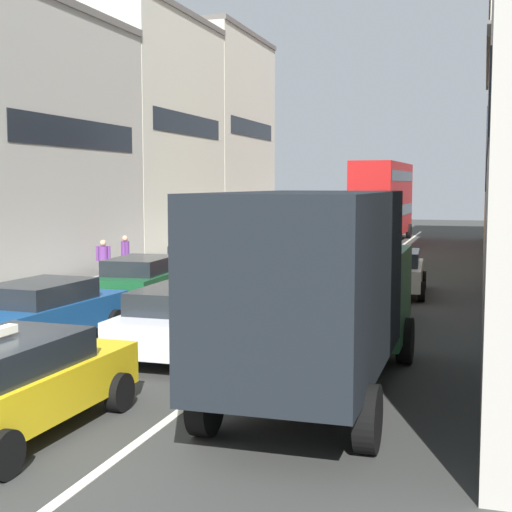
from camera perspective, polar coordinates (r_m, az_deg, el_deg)
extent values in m
plane|color=#363735|center=(11.17, -19.24, -14.06)|extent=(140.00, 140.00, 0.00)
cube|color=#BABABA|center=(31.47, -7.33, -1.06)|extent=(2.60, 64.00, 0.14)
cube|color=silver|center=(29.75, 1.46, -1.52)|extent=(0.16, 60.00, 0.01)
cube|color=silver|center=(29.02, 7.93, -1.76)|extent=(0.16, 60.00, 0.01)
cube|color=#B2ADA3|center=(30.97, -19.26, 7.92)|extent=(7.00, 10.90, 10.23)
cube|color=black|center=(29.05, -13.64, 9.26)|extent=(0.02, 8.80, 1.10)
cube|color=beige|center=(40.40, -9.88, 9.05)|extent=(7.00, 10.90, 12.36)
cube|color=black|center=(38.97, -5.22, 10.15)|extent=(0.02, 8.80, 1.10)
cube|color=#66605B|center=(41.27, -10.04, 17.85)|extent=(7.20, 10.90, 0.30)
cube|color=beige|center=(50.46, -4.11, 8.99)|extent=(7.00, 10.90, 13.37)
cube|color=black|center=(49.33, -0.26, 9.86)|extent=(0.02, 8.80, 1.10)
cube|color=#66605B|center=(51.31, -4.17, 16.63)|extent=(7.20, 10.90, 0.30)
cube|color=black|center=(47.05, 17.55, 9.90)|extent=(0.02, 8.80, 1.10)
cube|color=black|center=(35.94, 17.51, 8.00)|extent=(0.02, 8.80, 1.10)
cube|color=black|center=(24.91, 17.47, 6.16)|extent=(0.02, 8.80, 1.10)
cube|color=black|center=(13.95, 17.64, 9.99)|extent=(0.02, 8.80, 1.10)
cube|color=#1E5933|center=(15.43, 7.16, -2.89)|extent=(2.41, 2.41, 1.90)
cube|color=black|center=(16.56, 7.89, -0.99)|extent=(2.02, 0.04, 0.70)
cube|color=black|center=(11.67, 4.03, -1.89)|extent=(2.43, 5.45, 2.80)
cube|color=white|center=(11.97, -1.64, -0.34)|extent=(0.05, 4.48, 0.90)
cylinder|color=black|center=(15.92, 2.88, -6.07)|extent=(0.30, 0.96, 0.96)
cylinder|color=black|center=(15.52, 11.56, -6.48)|extent=(0.30, 0.96, 0.96)
cylinder|color=black|center=(11.03, -3.97, -11.38)|extent=(0.30, 0.96, 0.96)
cylinder|color=black|center=(10.45, 8.71, -12.41)|extent=(0.30, 0.96, 0.96)
cube|color=yellow|center=(11.56, -18.28, -9.87)|extent=(1.92, 4.35, 0.70)
cube|color=#1E2328|center=(11.27, -18.99, -7.36)|extent=(1.65, 2.45, 0.52)
cube|color=#F2EACC|center=(11.20, -19.05, -5.51)|extent=(0.17, 0.44, 0.12)
cylinder|color=black|center=(13.31, -17.59, -9.36)|extent=(0.24, 0.65, 0.64)
cylinder|color=black|center=(12.34, -10.58, -10.39)|extent=(0.24, 0.65, 0.64)
cylinder|color=black|center=(10.03, -19.10, -14.41)|extent=(0.24, 0.65, 0.64)
cube|color=silver|center=(16.13, -5.63, -5.24)|extent=(1.81, 4.30, 0.70)
cube|color=#1E2328|center=(15.85, -5.93, -3.38)|extent=(1.59, 2.41, 0.52)
cylinder|color=black|center=(17.87, -6.53, -5.33)|extent=(0.22, 0.64, 0.64)
cylinder|color=black|center=(17.23, -0.89, -5.70)|extent=(0.22, 0.64, 0.64)
cylinder|color=black|center=(15.30, -10.96, -7.26)|extent=(0.22, 0.64, 0.64)
cylinder|color=black|center=(14.54, -4.49, -7.85)|extent=(0.22, 0.64, 0.64)
cube|color=#194C8C|center=(17.62, -16.00, -4.51)|extent=(2.04, 4.39, 0.70)
cube|color=#1E2328|center=(17.37, -16.44, -2.79)|extent=(1.72, 2.49, 0.52)
cylinder|color=black|center=(19.38, -15.59, -4.64)|extent=(0.26, 0.65, 0.64)
cylinder|color=black|center=(18.37, -10.93, -5.10)|extent=(0.26, 0.65, 0.64)
cylinder|color=black|center=(16.00, -16.43, -6.82)|extent=(0.26, 0.65, 0.64)
cube|color=black|center=(20.86, -0.15, -2.74)|extent=(2.09, 4.41, 0.70)
cube|color=#1E2328|center=(20.60, -0.35, -1.28)|extent=(1.74, 2.51, 0.52)
cylinder|color=black|center=(22.59, -0.97, -2.99)|extent=(0.26, 0.65, 0.64)
cylinder|color=black|center=(21.97, 3.48, -3.25)|extent=(0.26, 0.65, 0.64)
cylinder|color=black|center=(19.95, -4.15, -4.16)|extent=(0.26, 0.65, 0.64)
cylinder|color=black|center=(19.24, 0.82, -4.51)|extent=(0.26, 0.65, 0.64)
cube|color=#19592D|center=(22.65, -8.77, -2.14)|extent=(2.06, 4.40, 0.70)
cube|color=#1E2328|center=(22.40, -8.98, -0.79)|extent=(1.73, 2.50, 0.52)
cylinder|color=black|center=(24.39, -9.44, -2.43)|extent=(0.26, 0.65, 0.64)
cylinder|color=black|center=(23.73, -5.35, -2.60)|extent=(0.26, 0.65, 0.64)
cylinder|color=black|center=(21.77, -12.47, -3.46)|extent=(0.26, 0.65, 0.64)
cylinder|color=black|center=(21.02, -7.96, -3.69)|extent=(0.26, 0.65, 0.64)
cube|color=#A51E1E|center=(26.21, 3.32, -1.04)|extent=(2.03, 4.39, 0.70)
cube|color=#1E2328|center=(25.96, 3.20, 0.14)|extent=(1.71, 2.49, 0.52)
cylinder|color=black|center=(27.91, 2.39, -1.35)|extent=(0.25, 0.65, 0.64)
cylinder|color=black|center=(27.40, 6.06, -1.51)|extent=(0.25, 0.65, 0.64)
cylinder|color=black|center=(25.16, 0.33, -2.11)|extent=(0.25, 0.65, 0.64)
cylinder|color=black|center=(24.60, 4.36, -2.30)|extent=(0.25, 0.65, 0.64)
cube|color=gray|center=(27.22, -4.09, -0.79)|extent=(2.00, 4.38, 0.70)
cube|color=#1E2328|center=(26.98, -4.27, 0.34)|extent=(1.69, 2.48, 0.52)
cylinder|color=black|center=(28.96, -4.57, -1.11)|extent=(0.25, 0.65, 0.64)
cylinder|color=black|center=(28.25, -1.17, -1.26)|extent=(0.25, 0.65, 0.64)
cylinder|color=black|center=(26.34, -7.21, -1.80)|extent=(0.25, 0.65, 0.64)
cylinder|color=black|center=(25.56, -3.53, -2.00)|extent=(0.25, 0.65, 0.64)
cube|color=#759EB7|center=(19.77, 7.93, -3.26)|extent=(2.06, 4.40, 0.70)
cube|color=#1E2328|center=(19.50, 7.89, -1.72)|extent=(1.73, 2.50, 0.52)
cylinder|color=black|center=(21.37, 5.86, -3.52)|extent=(0.26, 0.65, 0.64)
cylinder|color=black|center=(21.20, 10.80, -3.66)|extent=(0.26, 0.65, 0.64)
cylinder|color=black|center=(18.52, 4.61, -4.92)|extent=(0.26, 0.65, 0.64)
cylinder|color=black|center=(18.32, 10.32, -5.11)|extent=(0.26, 0.65, 0.64)
cube|color=beige|center=(25.14, 10.75, -1.41)|extent=(2.06, 4.40, 0.70)
cube|color=#1E2328|center=(24.88, 10.75, -0.18)|extent=(1.73, 2.50, 0.52)
cylinder|color=black|center=(26.69, 8.93, -1.73)|extent=(0.26, 0.65, 0.64)
cylinder|color=black|center=(26.61, 12.89, -1.83)|extent=(0.26, 0.65, 0.64)
cylinder|color=black|center=(23.81, 8.34, -2.61)|extent=(0.26, 0.65, 0.64)
cylinder|color=black|center=(23.71, 12.77, -2.72)|extent=(0.26, 0.65, 0.64)
cube|color=#BFB793|center=(35.01, 6.75, 2.30)|extent=(2.65, 10.54, 2.40)
cube|color=black|center=(34.99, 6.76, 2.89)|extent=(2.67, 9.91, 0.70)
cylinder|color=black|center=(39.02, 5.86, 0.88)|extent=(0.31, 1.00, 1.00)
cylinder|color=black|center=(38.64, 9.51, 0.79)|extent=(0.31, 1.00, 1.00)
cylinder|color=black|center=(32.27, 3.59, -0.09)|extent=(0.31, 1.00, 1.00)
cylinder|color=black|center=(31.81, 7.99, -0.22)|extent=(0.31, 1.00, 1.00)
cube|color=#B21919|center=(47.59, 9.82, 3.12)|extent=(2.74, 10.55, 2.40)
cube|color=black|center=(47.58, 9.83, 3.56)|extent=(2.76, 9.93, 0.70)
cube|color=#B21919|center=(47.55, 9.87, 5.87)|extent=(2.74, 10.55, 2.16)
cube|color=black|center=(47.55, 9.87, 6.16)|extent=(2.76, 9.93, 0.64)
cylinder|color=black|center=(51.58, 9.07, 1.99)|extent=(0.32, 1.01, 1.00)
cylinder|color=black|center=(51.23, 11.83, 1.91)|extent=(0.32, 1.01, 1.00)
cylinder|color=black|center=(44.78, 7.59, 1.47)|extent=(0.32, 1.01, 1.00)
cylinder|color=black|center=(44.37, 10.77, 1.38)|extent=(0.32, 1.01, 1.00)
cylinder|color=#262D47|center=(27.65, -11.61, -1.34)|extent=(0.16, 0.16, 0.82)
cylinder|color=#262D47|center=(27.69, -11.97, -1.33)|extent=(0.16, 0.16, 0.82)
cylinder|color=#66337F|center=(27.59, -11.82, 0.13)|extent=(0.34, 0.34, 0.60)
sphere|color=tan|center=(27.56, -11.84, 1.00)|extent=(0.24, 0.24, 0.24)
cylinder|color=#66337F|center=(27.54, -11.37, 0.19)|extent=(0.10, 0.10, 0.55)
cylinder|color=#66337F|center=(27.64, -12.26, 0.19)|extent=(0.10, 0.10, 0.55)
cylinder|color=#262D47|center=(29.77, -10.18, -0.82)|extent=(0.16, 0.16, 0.82)
cylinder|color=#262D47|center=(29.95, -10.11, -0.78)|extent=(0.16, 0.16, 0.82)
cylinder|color=#66337F|center=(29.79, -10.16, 0.56)|extent=(0.34, 0.34, 0.60)
sphere|color=tan|center=(29.76, -10.18, 1.36)|extent=(0.24, 0.24, 0.24)
cylinder|color=#66337F|center=(29.57, -10.25, 0.58)|extent=(0.10, 0.10, 0.55)
cylinder|color=#66337F|center=(30.00, -10.08, 0.65)|extent=(0.10, 0.10, 0.55)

